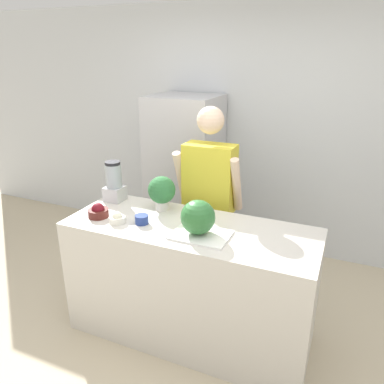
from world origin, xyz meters
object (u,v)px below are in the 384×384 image
object	(u,v)px
potted_plant	(162,191)
refrigerator	(185,175)
watermelon	(198,217)
bowl_cream	(117,218)
bowl_small_blue	(142,219)
blender	(114,183)
person	(209,204)
bowl_cherries	(98,212)

from	to	relation	value
potted_plant	refrigerator	bearing A→B (deg)	105.44
potted_plant	watermelon	bearing A→B (deg)	-34.36
bowl_cream	bowl_small_blue	size ratio (longest dim) A/B	1.23
bowl_cream	blender	distance (m)	0.47
person	watermelon	world-z (taller)	person
blender	bowl_cream	bearing A→B (deg)	-53.73
bowl_cream	potted_plant	distance (m)	0.41
bowl_small_blue	blender	world-z (taller)	blender
blender	potted_plant	bearing A→B (deg)	-2.01
bowl_cream	potted_plant	xyz separation A→B (m)	(0.19, 0.35, 0.12)
refrigerator	potted_plant	distance (m)	1.19
bowl_cherries	blender	xyz separation A→B (m)	(-0.08, 0.33, 0.11)
bowl_cherries	bowl_cream	bearing A→B (deg)	-9.22
person	bowl_cherries	bearing A→B (deg)	-131.75
watermelon	blender	distance (m)	0.93
watermelon	blender	world-z (taller)	blender
bowl_cream	bowl_small_blue	bearing A→B (deg)	18.68
potted_plant	person	bearing A→B (deg)	57.18
blender	potted_plant	size ratio (longest dim) A/B	1.24
bowl_cherries	bowl_small_blue	distance (m)	0.36
person	watermelon	size ratio (longest dim) A/B	7.24
refrigerator	bowl_cream	world-z (taller)	refrigerator
bowl_cherries	bowl_cream	xyz separation A→B (m)	(0.19, -0.03, -0.01)
refrigerator	bowl_cherries	bearing A→B (deg)	-92.77
watermelon	refrigerator	bearing A→B (deg)	117.57
bowl_cream	potted_plant	size ratio (longest dim) A/B	0.44
bowl_small_blue	blender	bearing A→B (deg)	145.15
person	potted_plant	distance (m)	0.51
watermelon	person	bearing A→B (deg)	104.61
bowl_cherries	refrigerator	bearing A→B (deg)	87.23
refrigerator	watermelon	world-z (taller)	refrigerator
refrigerator	potted_plant	xyz separation A→B (m)	(0.31, -1.12, 0.24)
watermelon	bowl_small_blue	distance (m)	0.45
refrigerator	bowl_cherries	size ratio (longest dim) A/B	11.03
blender	person	bearing A→B (deg)	27.84
blender	bowl_small_blue	bearing A→B (deg)	-34.85
bowl_cream	person	bearing A→B (deg)	59.24
refrigerator	bowl_cream	bearing A→B (deg)	-85.26
watermelon	potted_plant	world-z (taller)	potted_plant
refrigerator	bowl_cream	distance (m)	1.48
bowl_cream	blender	size ratio (longest dim) A/B	0.36
refrigerator	bowl_cherries	distance (m)	1.44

